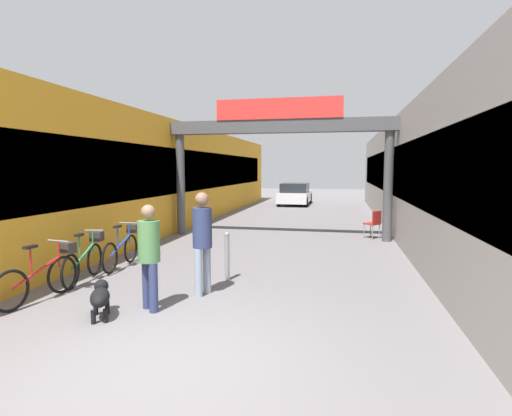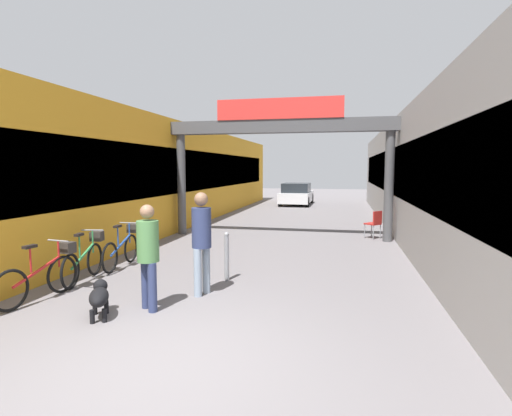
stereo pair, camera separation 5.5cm
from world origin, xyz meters
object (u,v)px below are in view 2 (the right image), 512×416
object	(u,v)px
dog_on_leash	(99,296)
bicycle_red_nearest	(43,274)
bollard_post_metal	(227,256)
cafe_chair_red_nearer	(375,222)
pedestrian_companion	(202,236)
pedestrian_with_dog	(148,250)
bicycle_blue_third	(123,247)
bicycle_green_second	(86,258)
parked_car_white	(297,194)

from	to	relation	value
dog_on_leash	bicycle_red_nearest	distance (m)	1.51
bollard_post_metal	cafe_chair_red_nearer	xyz separation A→B (m)	(3.25, 5.53, 0.05)
pedestrian_companion	cafe_chair_red_nearer	bearing A→B (deg)	62.27
pedestrian_with_dog	pedestrian_companion	distance (m)	1.06
bicycle_blue_third	bollard_post_metal	size ratio (longest dim) A/B	1.73
cafe_chair_red_nearer	bicycle_blue_third	bearing A→B (deg)	-139.93
dog_on_leash	bicycle_red_nearest	size ratio (longest dim) A/B	0.43
pedestrian_with_dog	bollard_post_metal	distance (m)	2.05
pedestrian_with_dog	bicycle_blue_third	xyz separation A→B (m)	(-1.90, 2.46, -0.52)
pedestrian_with_dog	pedestrian_companion	size ratio (longest dim) A/B	0.92
bicycle_red_nearest	cafe_chair_red_nearer	size ratio (longest dim) A/B	1.89
bicycle_red_nearest	bicycle_blue_third	bearing A→B (deg)	87.82
pedestrian_companion	bicycle_green_second	bearing A→B (deg)	171.46
pedestrian_companion	bicycle_green_second	xyz separation A→B (m)	(-2.59, 0.39, -0.61)
pedestrian_with_dog	bollard_post_metal	size ratio (longest dim) A/B	1.71
pedestrian_companion	dog_on_leash	size ratio (longest dim) A/B	2.48
bicycle_green_second	pedestrian_with_dog	bearing A→B (deg)	-32.44
bicycle_blue_third	bollard_post_metal	xyz separation A→B (m)	(2.62, -0.59, 0.06)
bicycle_green_second	bollard_post_metal	size ratio (longest dim) A/B	1.72
bicycle_blue_third	parked_car_white	distance (m)	16.57
bicycle_green_second	parked_car_white	bearing A→B (deg)	82.80
bicycle_green_second	parked_car_white	world-z (taller)	parked_car_white
bicycle_red_nearest	cafe_chair_red_nearer	xyz separation A→B (m)	(5.96, 7.31, 0.10)
pedestrian_with_dog	bicycle_blue_third	distance (m)	3.15
bicycle_blue_third	bicycle_red_nearest	bearing A→B (deg)	-92.18
cafe_chair_red_nearer	bollard_post_metal	bearing A→B (deg)	-120.42
pedestrian_companion	dog_on_leash	distance (m)	1.90
pedestrian_companion	bicycle_blue_third	world-z (taller)	pedestrian_companion
bollard_post_metal	cafe_chair_red_nearer	bearing A→B (deg)	59.58
dog_on_leash	bicycle_green_second	size ratio (longest dim) A/B	0.44
dog_on_leash	parked_car_white	bearing A→B (deg)	87.70
bicycle_blue_third	cafe_chair_red_nearer	distance (m)	7.67
pedestrian_with_dog	bicycle_green_second	world-z (taller)	pedestrian_with_dog
bollard_post_metal	bicycle_blue_third	bearing A→B (deg)	167.23
bicycle_blue_third	parked_car_white	world-z (taller)	parked_car_white
bicycle_red_nearest	parked_car_white	distance (m)	18.94
cafe_chair_red_nearer	parked_car_white	xyz separation A→B (m)	(-3.77, 11.50, 0.10)
pedestrian_companion	parked_car_white	world-z (taller)	pedestrian_companion
pedestrian_with_dog	dog_on_leash	bearing A→B (deg)	-143.12
bicycle_green_second	cafe_chair_red_nearer	world-z (taller)	bicycle_green_second
pedestrian_with_dog	cafe_chair_red_nearer	world-z (taller)	pedestrian_with_dog
cafe_chair_red_nearer	parked_car_white	world-z (taller)	parked_car_white
pedestrian_with_dog	bicycle_green_second	distance (m)	2.47
pedestrian_with_dog	bicycle_red_nearest	world-z (taller)	pedestrian_with_dog
dog_on_leash	cafe_chair_red_nearer	bearing A→B (deg)	59.86
parked_car_white	bicycle_green_second	bearing A→B (deg)	-97.20
dog_on_leash	bollard_post_metal	bearing A→B (deg)	60.52
bicycle_red_nearest	pedestrian_with_dog	bearing A→B (deg)	-2.49
pedestrian_with_dog	parked_car_white	bearing A→B (deg)	89.42
parked_car_white	pedestrian_with_dog	bearing A→B (deg)	-90.58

